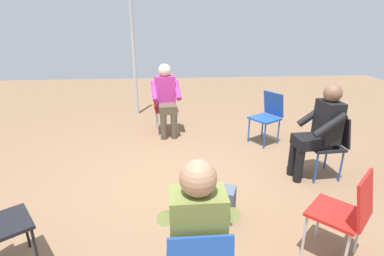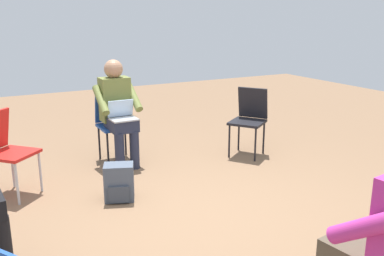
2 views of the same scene
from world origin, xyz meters
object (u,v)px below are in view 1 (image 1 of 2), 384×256
at_px(person_in_magenta, 166,96).
at_px(person_in_black, 320,128).
at_px(chair_west, 330,141).
at_px(backpack_near_laptop_user, 221,205).
at_px(person_with_laptop, 196,229).
at_px(chair_southwest, 268,114).
at_px(chair_northwest, 346,211).
at_px(chair_south, 165,104).

bearing_deg(person_in_magenta, person_in_black, 130.50).
relative_size(chair_west, backpack_near_laptop_user, 2.36).
bearing_deg(person_in_magenta, person_with_laptop, 85.75).
height_order(chair_southwest, person_in_magenta, person_in_magenta).
height_order(person_with_laptop, person_in_black, same).
xyz_separation_m(chair_northwest, backpack_near_laptop_user, (0.93, -0.63, -0.34)).
xyz_separation_m(chair_west, chair_south, (2.12, -1.88, 0.00)).
bearing_deg(person_with_laptop, person_in_magenta, 93.04).
height_order(chair_west, chair_northwest, same).
relative_size(chair_west, chair_northwest, 1.00).
bearing_deg(person_in_black, chair_southwest, 9.10).
height_order(chair_southwest, person_with_laptop, person_with_laptop).
distance_m(chair_southwest, person_with_laptop, 3.32).
relative_size(chair_southwest, person_in_magenta, 0.69).
bearing_deg(person_in_black, chair_northwest, 158.91).
distance_m(chair_south, backpack_near_laptop_user, 2.75).
distance_m(chair_west, person_in_black, 0.26).
relative_size(person_in_black, person_in_magenta, 1.00).
height_order(chair_west, chair_south, same).
xyz_separation_m(chair_southwest, chair_west, (-0.44, 1.18, 0.00)).
height_order(chair_southwest, backpack_near_laptop_user, chair_southwest).
bearing_deg(person_in_magenta, chair_west, 133.01).
distance_m(person_with_laptop, person_in_black, 2.48).
relative_size(chair_west, person_with_laptop, 0.69).
bearing_deg(person_in_magenta, backpack_near_laptop_user, 95.00).
height_order(chair_west, backpack_near_laptop_user, chair_west).
distance_m(chair_northwest, person_with_laptop, 1.35).
xyz_separation_m(person_with_laptop, person_in_black, (-1.72, -1.79, 0.00)).
height_order(chair_south, chair_northwest, same).
xyz_separation_m(chair_west, person_in_magenta, (2.10, -1.72, 0.20)).
distance_m(chair_northwest, person_in_black, 1.49).
relative_size(chair_south, person_with_laptop, 0.69).
bearing_deg(chair_west, person_in_magenta, 47.15).
distance_m(person_in_magenta, backpack_near_laptop_user, 2.62).
relative_size(chair_west, chair_south, 1.00).
bearing_deg(chair_northwest, person_with_laptop, 152.88).
bearing_deg(backpack_near_laptop_user, chair_southwest, -119.21).
bearing_deg(backpack_near_laptop_user, person_in_black, -150.46).
distance_m(person_in_black, backpack_near_laptop_user, 1.66).
xyz_separation_m(chair_southwest, chair_south, (1.69, -0.70, 0.00)).
bearing_deg(person_with_laptop, chair_south, 93.23).
bearing_deg(person_in_black, chair_west, -90.00).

